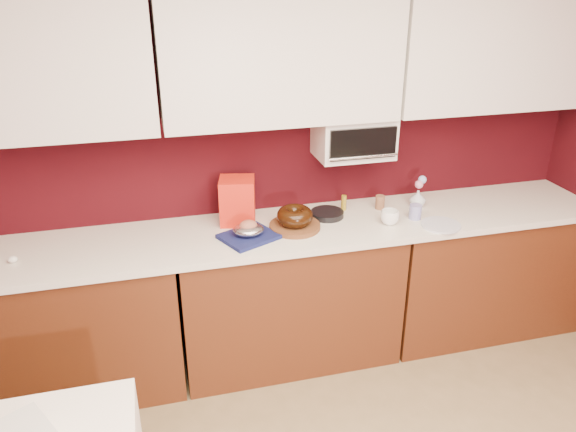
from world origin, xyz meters
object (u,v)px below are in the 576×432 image
Objects in this scene: bundt_cake at (295,216)px; pandoro_box at (237,201)px; coffee_mug at (390,216)px; flower_vase at (418,197)px; foil_ham_nest at (248,230)px; blue_jar at (415,212)px; toaster_oven at (353,136)px.

pandoro_box is at bearing 150.67° from bundt_cake.
flower_vase is at bearing 36.12° from coffee_mug.
foil_ham_nest is 1.03m from blue_jar.
bundt_cake is 0.75m from blue_jar.
toaster_oven reaches higher than coffee_mug.
pandoro_box is (-0.31, 0.17, 0.06)m from bundt_cake.
toaster_oven is 0.52m from coffee_mug.
pandoro_box is at bearing 163.64° from coffee_mug.
foil_ham_nest is 1.45× the size of flower_vase.
coffee_mug reaches higher than foil_ham_nest.
bundt_cake is 2.37× the size of blue_jar.
toaster_oven is 0.79m from pandoro_box.
pandoro_box reaches higher than blue_jar.
coffee_mug is (0.87, -0.25, -0.09)m from pandoro_box.
blue_jar is at bearing -35.49° from toaster_oven.
pandoro_box is at bearing -178.66° from toaster_oven.
bundt_cake is 1.75× the size of flower_vase.
toaster_oven reaches higher than bundt_cake.
bundt_cake is 0.57m from coffee_mug.
toaster_oven is 3.73× the size of flower_vase.
pandoro_box is 1.08m from blue_jar.
pandoro_box reaches higher than foil_ham_nest.
bundt_cake is at bearing 176.29° from blue_jar.
flower_vase is (0.84, 0.12, -0.02)m from bundt_cake.
flower_vase is (1.15, -0.05, -0.08)m from pandoro_box.
toaster_oven is 4.29× the size of coffee_mug.
foil_ham_nest is 0.85m from coffee_mug.
flower_vase reaches higher than coffee_mug.
foil_ham_nest is 0.25m from pandoro_box.
toaster_oven is 2.13× the size of bundt_cake.
toaster_oven reaches higher than pandoro_box.
foil_ham_nest is at bearing -72.57° from pandoro_box.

